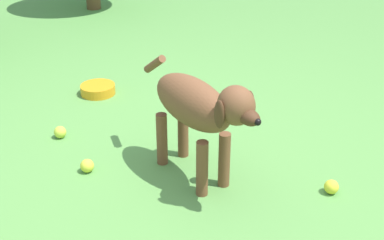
# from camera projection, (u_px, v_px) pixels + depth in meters

# --- Properties ---
(ground) EXTENTS (14.00, 14.00, 0.00)m
(ground) POSITION_uv_depth(u_px,v_px,m) (185.00, 176.00, 2.45)
(ground) COLOR #548C42
(dog) EXTENTS (0.34, 0.80, 0.56)m
(dog) POSITION_uv_depth(u_px,v_px,m) (198.00, 108.00, 2.26)
(dog) COLOR brown
(dog) RESTS_ON ground
(tennis_ball_0) EXTENTS (0.07, 0.07, 0.07)m
(tennis_ball_0) POSITION_uv_depth(u_px,v_px,m) (87.00, 166.00, 2.47)
(tennis_ball_0) COLOR #CDD439
(tennis_ball_0) RESTS_ON ground
(tennis_ball_1) EXTENTS (0.07, 0.07, 0.07)m
(tennis_ball_1) POSITION_uv_depth(u_px,v_px,m) (60.00, 132.00, 2.77)
(tennis_ball_1) COLOR #C2D83E
(tennis_ball_1) RESTS_ON ground
(tennis_ball_2) EXTENTS (0.07, 0.07, 0.07)m
(tennis_ball_2) POSITION_uv_depth(u_px,v_px,m) (331.00, 187.00, 2.31)
(tennis_ball_2) COLOR yellow
(tennis_ball_2) RESTS_ON ground
(water_bowl) EXTENTS (0.22, 0.22, 0.06)m
(water_bowl) POSITION_uv_depth(u_px,v_px,m) (98.00, 89.00, 3.28)
(water_bowl) COLOR orange
(water_bowl) RESTS_ON ground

